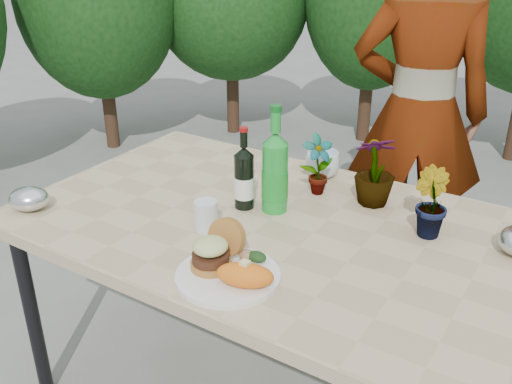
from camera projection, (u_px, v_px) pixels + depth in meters
The scene contains 16 objects.
patio_table at pixel (269, 236), 1.83m from camera, with size 1.60×1.00×0.75m.
shrub_hedge at pixel (474, 35), 2.69m from camera, with size 6.96×5.10×2.21m.
dinner_plate at pixel (228, 276), 1.51m from camera, with size 0.28×0.28×0.01m, color white.
burger_stack at pixel (215, 250), 1.53m from camera, with size 0.11×0.16×0.11m.
sweet_potato at pixel (245, 275), 1.44m from camera, with size 0.15×0.08×0.06m, color orange.
grilled_veg at pixel (252, 256), 1.56m from camera, with size 0.08×0.05×0.03m.
wine_bottle at pixel (244, 179), 1.85m from camera, with size 0.07×0.07×0.28m.
sparkling_water at pixel (275, 174), 1.82m from camera, with size 0.09×0.09×0.35m.
plastic_cup at pixel (206, 216), 1.73m from camera, with size 0.07×0.07×0.10m, color silver.
seedling_left at pixel (318, 165), 1.94m from camera, with size 0.11×0.08×0.21m, color #236020.
seedling_mid at pixel (430, 203), 1.68m from camera, with size 0.12×0.09×0.21m, color #21521C.
seedling_right at pixel (375, 170), 1.87m from camera, with size 0.13×0.13×0.24m, color #285F20.
blue_bowl at pixel (322, 164), 2.09m from camera, with size 0.12×0.12×0.10m, color white.
foil_packet_left at pixel (29, 199), 1.86m from camera, with size 0.13×0.11×0.08m, color silver.
person at pixel (419, 114), 2.52m from camera, with size 0.61×0.40×1.67m, color #96674B.
terracotta_pot at pixel (191, 150), 4.23m from camera, with size 0.17×0.17×0.14m.
Camera 1 is at (0.82, -1.37, 1.61)m, focal length 40.00 mm.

